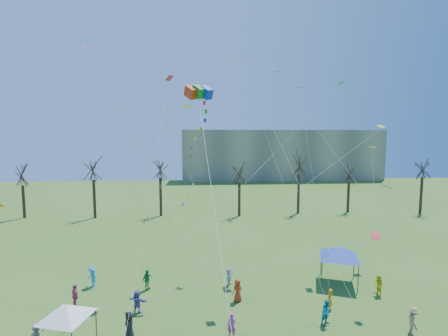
{
  "coord_description": "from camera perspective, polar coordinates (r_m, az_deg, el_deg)",
  "views": [
    {
      "loc": [
        -2.32,
        -13.67,
        12.84
      ],
      "look_at": [
        -1.01,
        5.0,
        11.0
      ],
      "focal_mm": 25.0,
      "sensor_mm": 36.0,
      "label": 1
    }
  ],
  "objects": [
    {
      "name": "distant_building",
      "position": [
        98.86,
        10.25,
        2.43
      ],
      "size": [
        60.0,
        14.0,
        15.0
      ],
      "primitive_type": "cube",
      "color": "gray",
      "rests_on": "ground"
    },
    {
      "name": "bare_tree_row",
      "position": [
        51.19,
        2.33,
        -1.2
      ],
      "size": [
        70.41,
        7.06,
        10.39
      ],
      "color": "black",
      "rests_on": "ground"
    },
    {
      "name": "big_box_kite",
      "position": [
        20.98,
        -4.62,
        2.42
      ],
      "size": [
        2.15,
        7.22,
        18.35
      ],
      "color": "red",
      "rests_on": "ground"
    },
    {
      "name": "canopy_tent_white",
      "position": [
        23.03,
        -26.82,
        -22.29
      ],
      "size": [
        3.47,
        3.47,
        2.7
      ],
      "color": "#3F3F44",
      "rests_on": "ground"
    },
    {
      "name": "canopy_tent_blue",
      "position": [
        30.11,
        20.3,
        -14.19
      ],
      "size": [
        4.16,
        4.16,
        3.32
      ],
      "color": "#3F3F44",
      "rests_on": "ground"
    },
    {
      "name": "festival_crowd",
      "position": [
        23.11,
        1.62,
        -25.6
      ],
      "size": [
        25.84,
        14.04,
        1.84
      ],
      "color": "red",
      "rests_on": "ground"
    },
    {
      "name": "small_kites_aloft",
      "position": [
        25.26,
        3.65,
        7.82
      ],
      "size": [
        30.11,
        17.37,
        32.28
      ],
      "color": "orange",
      "rests_on": "ground"
    }
  ]
}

